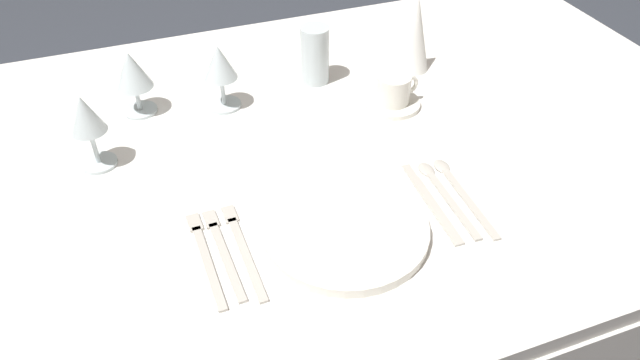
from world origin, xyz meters
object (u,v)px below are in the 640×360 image
(coffee_cup_left, at_px, (394,89))
(wine_glass_centre, at_px, (86,119))
(wine_glass_left, at_px, (132,73))
(spoon_dessert, at_px, (458,187))
(spoon_soup, at_px, (441,189))
(dinner_knife, at_px, (432,204))
(wine_glass_right, at_px, (220,66))
(fork_outer, at_px, (242,246))
(fork_salad, at_px, (205,255))
(drink_tumbler, at_px, (315,58))
(napkin_folded, at_px, (415,34))
(dinner_plate, at_px, (346,229))
(fork_inner, at_px, (222,249))

(coffee_cup_left, distance_m, wine_glass_centre, 0.61)
(wine_glass_left, bearing_deg, spoon_dessert, -42.12)
(spoon_soup, bearing_deg, dinner_knife, -139.72)
(wine_glass_left, height_order, wine_glass_right, wine_glass_right)
(fork_outer, relative_size, spoon_soup, 1.03)
(fork_salad, height_order, drink_tumbler, drink_tumbler)
(spoon_dessert, xyz_separation_m, coffee_cup_left, (0.01, 0.29, 0.04))
(dinner_knife, height_order, wine_glass_centre, wine_glass_centre)
(spoon_dessert, bearing_deg, fork_salad, -179.53)
(fork_outer, bearing_deg, drink_tumbler, 57.31)
(coffee_cup_left, relative_size, napkin_folded, 0.54)
(dinner_plate, xyz_separation_m, coffee_cup_left, (0.24, 0.32, 0.03))
(coffee_cup_left, distance_m, napkin_folded, 0.17)
(fork_outer, relative_size, fork_salad, 1.02)
(dinner_plate, distance_m, coffee_cup_left, 0.40)
(wine_glass_left, xyz_separation_m, napkin_folded, (0.62, -0.04, -0.01))
(fork_salad, bearing_deg, dinner_plate, -7.67)
(dinner_plate, xyz_separation_m, drink_tumbler, (0.12, 0.48, 0.05))
(fork_inner, height_order, spoon_dessert, spoon_dessert)
(fork_inner, xyz_separation_m, spoon_dessert, (0.43, 0.00, 0.00))
(coffee_cup_left, height_order, napkin_folded, napkin_folded)
(wine_glass_centre, relative_size, napkin_folded, 0.86)
(spoon_dessert, height_order, wine_glass_centre, wine_glass_centre)
(coffee_cup_left, relative_size, wine_glass_centre, 0.63)
(dinner_plate, xyz_separation_m, wine_glass_centre, (-0.36, 0.33, 0.09))
(fork_outer, xyz_separation_m, napkin_folded, (0.52, 0.42, 0.08))
(wine_glass_left, height_order, drink_tumbler, wine_glass_left)
(dinner_plate, relative_size, fork_outer, 1.25)
(coffee_cup_left, distance_m, wine_glass_right, 0.36)
(spoon_dessert, relative_size, coffee_cup_left, 2.36)
(fork_inner, height_order, wine_glass_right, wine_glass_right)
(spoon_dessert, bearing_deg, coffee_cup_left, 88.00)
(fork_outer, distance_m, dinner_knife, 0.33)
(dinner_knife, distance_m, drink_tumbler, 0.47)
(spoon_soup, distance_m, coffee_cup_left, 0.29)
(spoon_soup, bearing_deg, fork_outer, -178.13)
(drink_tumbler, bearing_deg, wine_glass_left, 178.68)
(wine_glass_right, relative_size, drink_tumbler, 1.09)
(wine_glass_centre, xyz_separation_m, wine_glass_right, (0.27, 0.11, -0.01))
(drink_tumbler, height_order, napkin_folded, napkin_folded)
(fork_outer, height_order, coffee_cup_left, coffee_cup_left)
(spoon_soup, relative_size, napkin_folded, 1.23)
(drink_tumbler, bearing_deg, napkin_folded, -6.73)
(wine_glass_left, relative_size, drink_tumbler, 1.06)
(fork_outer, relative_size, drink_tumbler, 1.70)
(fork_inner, relative_size, wine_glass_centre, 1.40)
(napkin_folded, bearing_deg, fork_salad, -144.12)
(dinner_plate, relative_size, fork_inner, 1.31)
(fork_outer, height_order, fork_salad, same)
(napkin_folded, bearing_deg, coffee_cup_left, -130.92)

